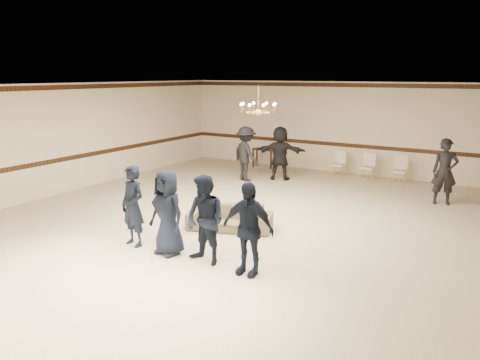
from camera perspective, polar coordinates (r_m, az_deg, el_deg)
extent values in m
cube|color=beige|center=(10.79, -0.41, -5.63)|extent=(12.00, 14.00, 0.01)
cube|color=#2D2019|center=(10.23, -0.44, 11.61)|extent=(12.00, 14.00, 0.01)
cube|color=beige|center=(16.71, 12.26, 6.37)|extent=(12.00, 0.01, 3.20)
cube|color=beige|center=(14.42, -21.31, 4.76)|extent=(0.01, 14.00, 3.20)
cube|color=#351D0F|center=(16.77, 12.15, 4.33)|extent=(12.00, 0.02, 0.14)
cube|color=#351D0F|center=(16.59, 12.50, 11.45)|extent=(12.00, 0.02, 0.14)
imported|color=black|center=(9.58, -13.16, -3.17)|extent=(0.67, 0.49, 1.67)
imported|color=black|center=(9.00, -9.01, -4.04)|extent=(0.89, 0.65, 1.67)
imported|color=black|center=(8.47, -4.32, -5.00)|extent=(0.90, 0.75, 1.67)
imported|color=black|center=(8.01, 0.98, -6.04)|extent=(0.99, 0.42, 1.67)
imported|color=#70674B|center=(10.44, -1.29, -4.67)|extent=(2.04, 1.32, 0.56)
imported|color=black|center=(15.08, 0.75, 3.27)|extent=(1.33, 1.10, 1.79)
imported|color=black|center=(15.27, 5.00, 3.35)|extent=(1.75, 1.02, 1.79)
imported|color=black|center=(13.47, 24.08, 0.95)|extent=(0.75, 0.60, 1.79)
cube|color=black|center=(17.36, 2.97, 2.75)|extent=(0.86, 0.38, 0.71)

